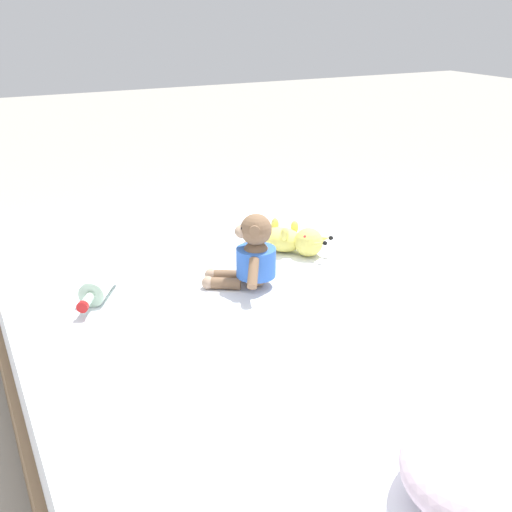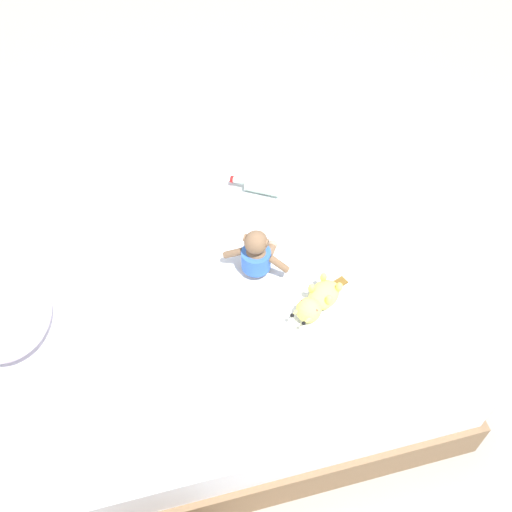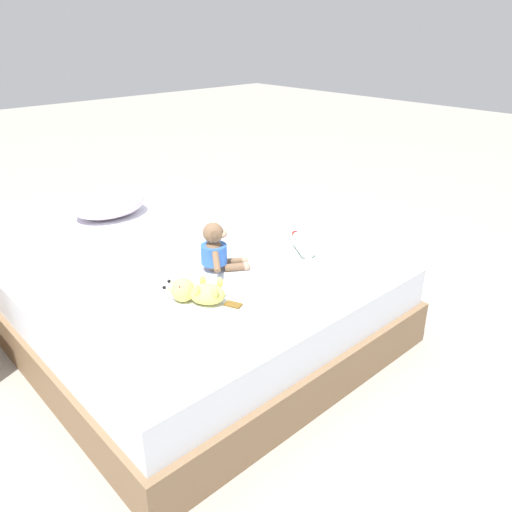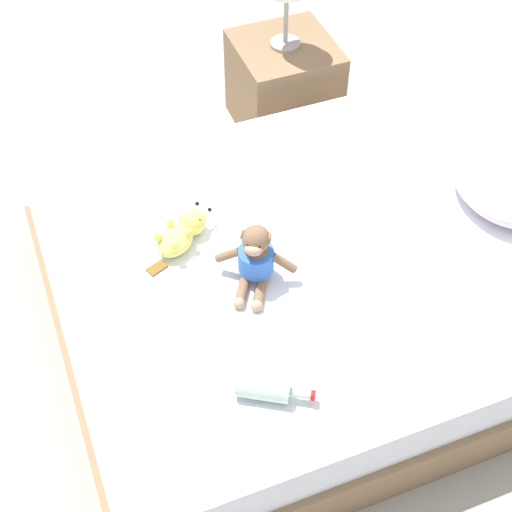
{
  "view_description": "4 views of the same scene",
  "coord_description": "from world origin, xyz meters",
  "views": [
    {
      "loc": [
        0.83,
        1.26,
        1.21
      ],
      "look_at": [
        0.04,
        -0.31,
        0.49
      ],
      "focal_mm": 43.61,
      "sensor_mm": 36.0,
      "label": 1
    },
    {
      "loc": [
        -1.45,
        0.08,
        2.37
      ],
      "look_at": [
        0.04,
        -0.31,
        0.49
      ],
      "focal_mm": 41.87,
      "sensor_mm": 36.0,
      "label": 2
    },
    {
      "loc": [
        -1.26,
        -2.0,
        1.45
      ],
      "look_at": [
        0.16,
        -0.45,
        0.47
      ],
      "focal_mm": 35.49,
      "sensor_mm": 36.0,
      "label": 3
    },
    {
      "loc": [
        1.57,
        -0.9,
        2.39
      ],
      "look_at": [
        0.04,
        -0.31,
        0.49
      ],
      "focal_mm": 52.33,
      "sensor_mm": 36.0,
      "label": 4
    }
  ],
  "objects": [
    {
      "name": "plush_yellow_creature",
      "position": [
        -0.2,
        -0.49,
        0.44
      ],
      "size": [
        0.23,
        0.3,
        0.1
      ],
      "color": "#EAE066",
      "rests_on": "bed"
    },
    {
      "name": "plush_monkey",
      "position": [
        0.04,
        -0.31,
        0.49
      ],
      "size": [
        0.25,
        0.26,
        0.24
      ],
      "color": "brown",
      "rests_on": "bed"
    },
    {
      "name": "ground_plane",
      "position": [
        0.0,
        0.0,
        0.0
      ],
      "size": [
        16.0,
        16.0,
        0.0
      ],
      "primitive_type": "plane",
      "color": "#9E998E"
    },
    {
      "name": "pillow",
      "position": [
        0.03,
        0.69,
        0.47
      ],
      "size": [
        0.46,
        0.37,
        0.16
      ],
      "color": "silver",
      "rests_on": "bed"
    },
    {
      "name": "glass_bottle",
      "position": [
        0.49,
        -0.45,
        0.43
      ],
      "size": [
        0.17,
        0.23,
        0.08
      ],
      "color": "#B2D1B7",
      "rests_on": "bed"
    },
    {
      "name": "bed",
      "position": [
        0.0,
        0.0,
        0.19
      ],
      "size": [
        1.57,
        2.02,
        0.39
      ],
      "color": "#846647",
      "rests_on": "ground_plane"
    }
  ]
}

